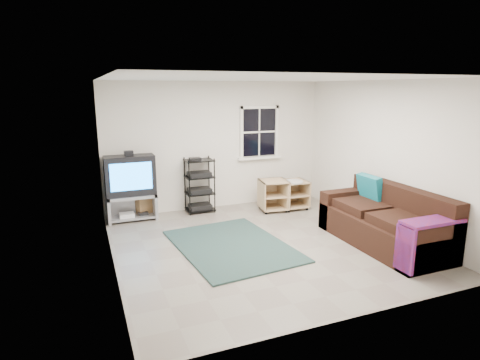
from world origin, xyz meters
name	(u,v)px	position (x,y,z in m)	size (l,w,h in m)	color
room	(259,135)	(0.95, 2.27, 1.48)	(4.60, 4.62, 4.60)	slate
tv_unit	(130,182)	(-1.80, 2.05, 0.73)	(0.91, 0.45, 1.34)	#999AA1
av_rack	(200,189)	(-0.45, 2.08, 0.48)	(0.56, 0.40, 1.11)	black
side_table_left	(273,194)	(0.98, 1.64, 0.34)	(0.61, 0.61, 0.63)	tan
side_table_right	(293,192)	(1.43, 1.60, 0.34)	(0.55, 0.57, 0.62)	tan
sofa	(385,223)	(1.83, -0.72, 0.36)	(0.98, 2.22, 1.01)	black
shag_rug	(232,246)	(-0.50, 0.10, 0.01)	(1.61, 2.21, 0.03)	#312115
paper_bag	(144,206)	(-1.55, 2.16, 0.21)	(0.29, 0.19, 0.41)	#8A5F3E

